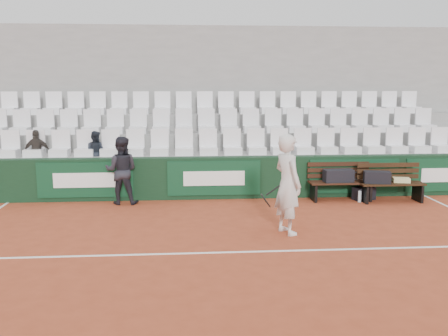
# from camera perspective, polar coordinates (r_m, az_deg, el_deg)

# --- Properties ---
(ground) EXTENTS (80.00, 80.00, 0.00)m
(ground) POSITION_cam_1_polar(r_m,az_deg,el_deg) (8.27, 1.83, -9.60)
(ground) COLOR #A54225
(ground) RESTS_ON ground
(court_baseline) EXTENTS (18.00, 0.06, 0.01)m
(court_baseline) POSITION_cam_1_polar(r_m,az_deg,el_deg) (8.27, 1.83, -9.57)
(court_baseline) COLOR white
(court_baseline) RESTS_ON ground
(back_barrier) EXTENTS (18.00, 0.34, 1.00)m
(back_barrier) POSITION_cam_1_polar(r_m,az_deg,el_deg) (12.00, 0.09, -1.10)
(back_barrier) COLOR black
(back_barrier) RESTS_ON ground
(grandstand_tier_front) EXTENTS (18.00, 0.95, 1.00)m
(grandstand_tier_front) POSITION_cam_1_polar(r_m,az_deg,el_deg) (12.62, -0.45, -0.58)
(grandstand_tier_front) COLOR #959593
(grandstand_tier_front) RESTS_ON ground
(grandstand_tier_mid) EXTENTS (18.00, 0.95, 1.45)m
(grandstand_tier_mid) POSITION_cam_1_polar(r_m,az_deg,el_deg) (13.52, -0.73, 1.06)
(grandstand_tier_mid) COLOR gray
(grandstand_tier_mid) RESTS_ON ground
(grandstand_tier_back) EXTENTS (18.00, 0.95, 1.90)m
(grandstand_tier_back) POSITION_cam_1_polar(r_m,az_deg,el_deg) (14.43, -0.98, 2.49)
(grandstand_tier_back) COLOR gray
(grandstand_tier_back) RESTS_ON ground
(grandstand_rear_wall) EXTENTS (18.00, 0.30, 4.40)m
(grandstand_rear_wall) POSITION_cam_1_polar(r_m,az_deg,el_deg) (14.95, -1.14, 7.54)
(grandstand_rear_wall) COLOR gray
(grandstand_rear_wall) RESTS_ON ground
(seat_row_front) EXTENTS (11.90, 0.44, 0.63)m
(seat_row_front) POSITION_cam_1_polar(r_m,az_deg,el_deg) (12.33, -0.39, 3.01)
(seat_row_front) COLOR white
(seat_row_front) RESTS_ON grandstand_tier_front
(seat_row_mid) EXTENTS (11.90, 0.44, 0.63)m
(seat_row_mid) POSITION_cam_1_polar(r_m,az_deg,el_deg) (13.23, -0.69, 5.41)
(seat_row_mid) COLOR silver
(seat_row_mid) RESTS_ON grandstand_tier_mid
(seat_row_back) EXTENTS (11.90, 0.44, 0.63)m
(seat_row_back) POSITION_cam_1_polar(r_m,az_deg,el_deg) (14.15, -0.95, 7.50)
(seat_row_back) COLOR white
(seat_row_back) RESTS_ON grandstand_tier_back
(bench_left) EXTENTS (1.50, 0.56, 0.45)m
(bench_left) POSITION_cam_1_polar(r_m,az_deg,el_deg) (12.13, 13.18, -2.56)
(bench_left) COLOR #341A0F
(bench_left) RESTS_ON ground
(bench_right) EXTENTS (1.50, 0.56, 0.45)m
(bench_right) POSITION_cam_1_polar(r_m,az_deg,el_deg) (12.31, 18.54, -2.63)
(bench_right) COLOR black
(bench_right) RESTS_ON ground
(sports_bag_left) EXTENTS (0.70, 0.34, 0.29)m
(sports_bag_left) POSITION_cam_1_polar(r_m,az_deg,el_deg) (12.01, 12.94, -0.87)
(sports_bag_left) COLOR black
(sports_bag_left) RESTS_ON bench_left
(sports_bag_right) EXTENTS (0.64, 0.39, 0.27)m
(sports_bag_right) POSITION_cam_1_polar(r_m,az_deg,el_deg) (12.10, 17.09, -1.02)
(sports_bag_right) COLOR black
(sports_bag_right) RESTS_ON bench_right
(towel) EXTENTS (0.43, 0.35, 0.10)m
(towel) POSITION_cam_1_polar(r_m,az_deg,el_deg) (12.40, 19.61, -1.30)
(towel) COLOR beige
(towel) RESTS_ON bench_right
(sports_bag_ground) EXTENTS (0.58, 0.48, 0.30)m
(sports_bag_ground) POSITION_cam_1_polar(r_m,az_deg,el_deg) (12.34, 15.69, -2.82)
(sports_bag_ground) COLOR black
(sports_bag_ground) RESTS_ON ground
(water_bottle_near) EXTENTS (0.07, 0.07, 0.24)m
(water_bottle_near) POSITION_cam_1_polar(r_m,az_deg,el_deg) (11.90, 7.39, -3.13)
(water_bottle_near) COLOR silver
(water_bottle_near) RESTS_ON ground
(water_bottle_far) EXTENTS (0.08, 0.08, 0.27)m
(water_bottle_far) POSITION_cam_1_polar(r_m,az_deg,el_deg) (12.05, 15.23, -3.17)
(water_bottle_far) COLOR silver
(water_bottle_far) RESTS_ON ground
(tennis_player) EXTENTS (0.83, 0.79, 1.84)m
(tennis_player) POSITION_cam_1_polar(r_m,az_deg,el_deg) (9.15, 7.27, -1.86)
(tennis_player) COLOR silver
(tennis_player) RESTS_ON ground
(ball_kid) EXTENTS (0.80, 0.65, 1.55)m
(ball_kid) POSITION_cam_1_polar(r_m,az_deg,el_deg) (11.61, -11.65, -0.27)
(ball_kid) COLOR black
(ball_kid) RESTS_ON ground
(spectator_b) EXTENTS (0.67, 0.35, 1.09)m
(spectator_b) POSITION_cam_1_polar(r_m,az_deg,el_deg) (12.83, -20.69, 3.68)
(spectator_b) COLOR #2D2924
(spectator_b) RESTS_ON grandstand_tier_front
(spectator_c) EXTENTS (0.61, 0.54, 1.05)m
(spectator_c) POSITION_cam_1_polar(r_m,az_deg,el_deg) (12.52, -14.58, 3.77)
(spectator_c) COLOR black
(spectator_c) RESTS_ON grandstand_tier_front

